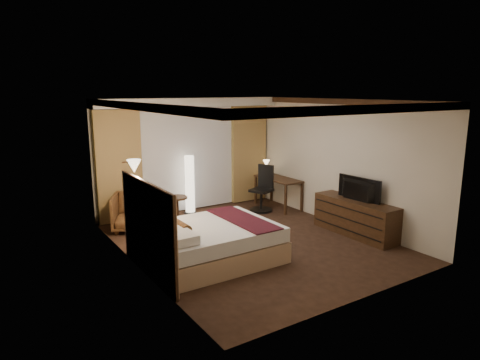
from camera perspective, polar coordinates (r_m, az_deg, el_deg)
floor at (r=8.37m, az=1.50°, el=-8.20°), size 4.50×5.50×0.01m
ceiling at (r=7.86m, az=1.61°, el=10.60°), size 4.50×5.50×0.01m
back_wall at (r=10.36m, az=-7.10°, el=3.35°), size 4.50×0.02×2.70m
left_wall at (r=7.01m, az=-13.79°, el=-1.05°), size 0.02×5.50×2.70m
right_wall at (r=9.45m, az=12.89°, el=2.31°), size 0.02×5.50×2.70m
crown_molding at (r=7.86m, az=1.61°, el=10.17°), size 4.50×5.50×0.12m
soffit at (r=10.02m, az=-6.65°, el=10.26°), size 4.50×0.50×0.20m
curtain_sheer at (r=10.30m, az=-6.89°, el=2.75°), size 2.48×0.04×2.45m
curtain_left_drape at (r=9.63m, az=-15.85°, el=1.73°), size 1.00×0.14×2.45m
curtain_right_drape at (r=11.09m, az=1.16°, el=3.49°), size 1.00×0.14×2.45m
wall_sconce at (r=7.45m, az=-13.95°, el=1.82°), size 0.24×0.24×0.24m
bed at (r=7.42m, az=-3.94°, el=-8.32°), size 2.17×1.70×0.64m
headboard at (r=6.84m, az=-12.09°, el=-6.50°), size 0.12×2.00×1.50m
armchair at (r=9.19m, az=-13.96°, el=-3.92°), size 1.09×1.06×0.85m
side_table at (r=9.69m, az=-8.45°, el=-3.80°), size 0.50×0.50×0.55m
floor_lamp at (r=10.11m, az=-6.72°, el=-0.61°), size 0.29×0.29×1.40m
desk at (r=10.66m, az=5.09°, el=-1.70°), size 0.55×1.31×0.75m
desk_lamp at (r=10.94m, az=3.51°, el=1.60°), size 0.18×0.18×0.34m
office_chair at (r=10.26m, az=2.85°, el=-1.15°), size 0.71×0.71×1.12m
dresser at (r=8.96m, az=15.10°, el=-4.83°), size 0.50×1.85×0.72m
television at (r=8.78m, az=15.20°, el=-0.79°), size 0.64×1.04×0.13m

